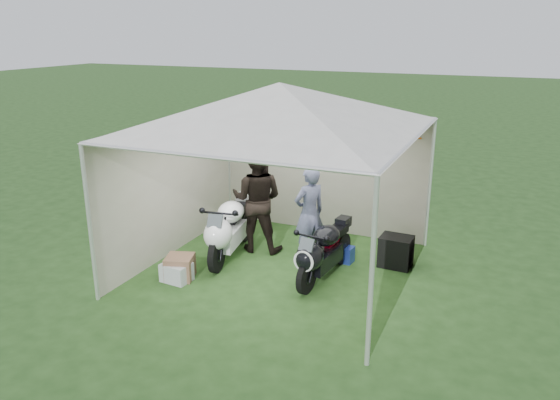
# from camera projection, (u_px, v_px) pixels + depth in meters

# --- Properties ---
(ground) EXTENTS (80.00, 80.00, 0.00)m
(ground) POSITION_uv_depth(u_px,v_px,m) (279.00, 269.00, 8.90)
(ground) COLOR #204016
(ground) RESTS_ON ground
(canopy_tent) EXTENTS (5.66, 5.66, 3.00)m
(canopy_tent) POSITION_uv_depth(u_px,v_px,m) (280.00, 111.00, 8.15)
(canopy_tent) COLOR silver
(canopy_tent) RESTS_ON ground
(motorcycle_white) EXTENTS (0.65, 1.98, 0.98)m
(motorcycle_white) POSITION_uv_depth(u_px,v_px,m) (228.00, 228.00, 9.19)
(motorcycle_white) COLOR black
(motorcycle_white) RESTS_ON ground
(motorcycle_black) EXTENTS (0.51, 1.77, 0.87)m
(motorcycle_black) POSITION_uv_depth(u_px,v_px,m) (322.00, 251.00, 8.39)
(motorcycle_black) COLOR black
(motorcycle_black) RESTS_ON ground
(paddock_stand) EXTENTS (0.39, 0.26, 0.27)m
(paddock_stand) POSITION_uv_depth(u_px,v_px,m) (342.00, 254.00, 9.17)
(paddock_stand) COLOR blue
(paddock_stand) RESTS_ON ground
(person_dark_jacket) EXTENTS (1.02, 0.85, 1.87)m
(person_dark_jacket) POSITION_uv_depth(u_px,v_px,m) (257.00, 199.00, 9.42)
(person_dark_jacket) COLOR black
(person_dark_jacket) RESTS_ON ground
(person_blue_jacket) EXTENTS (0.65, 0.70, 1.60)m
(person_blue_jacket) POSITION_uv_depth(u_px,v_px,m) (309.00, 213.00, 9.15)
(person_blue_jacket) COLOR slate
(person_blue_jacket) RESTS_ON ground
(equipment_box) EXTENTS (0.53, 0.43, 0.51)m
(equipment_box) POSITION_uv_depth(u_px,v_px,m) (396.00, 251.00, 8.95)
(equipment_box) COLOR black
(equipment_box) RESTS_ON ground
(crate_0) EXTENTS (0.46, 0.37, 0.29)m
(crate_0) POSITION_uv_depth(u_px,v_px,m) (177.00, 272.00, 8.46)
(crate_0) COLOR #B5B9BF
(crate_0) RESTS_ON ground
(crate_1) EXTENTS (0.52, 0.52, 0.37)m
(crate_1) POSITION_uv_depth(u_px,v_px,m) (180.00, 267.00, 8.53)
(crate_1) COLOR brown
(crate_1) RESTS_ON ground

